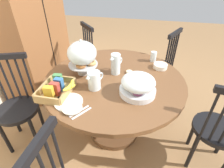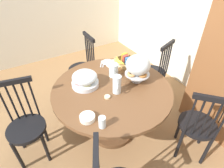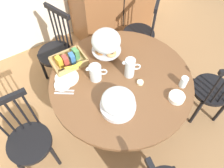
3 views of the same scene
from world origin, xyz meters
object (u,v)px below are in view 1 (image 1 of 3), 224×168
(wooden_armoire, at_px, (28,22))
(drinking_glass, at_px, (153,57))
(china_plate_large, at_px, (69,102))
(china_plate_small, at_px, (72,108))
(windsor_chair_by_cabinet, at_px, (81,63))
(cereal_basket, at_px, (57,88))
(windsor_chair_near_window, at_px, (159,67))
(windsor_chair_host_seat, at_px, (217,131))
(windsor_chair_facing_door, at_px, (18,108))
(cereal_bowl, at_px, (160,66))
(orange_juice_pitcher, at_px, (94,81))
(butter_dish, at_px, (129,72))
(milk_pitcher, at_px, (116,65))
(fruit_platter_covered, at_px, (138,85))
(pastry_stand_with_dome, at_px, (82,55))
(dining_table, at_px, (114,94))

(wooden_armoire, bearing_deg, drinking_glass, -100.64)
(china_plate_large, height_order, china_plate_small, china_plate_small)
(windsor_chair_by_cabinet, height_order, cereal_basket, windsor_chair_by_cabinet)
(windsor_chair_near_window, bearing_deg, windsor_chair_host_seat, -155.18)
(windsor_chair_facing_door, bearing_deg, china_plate_small, -104.86)
(cereal_basket, distance_m, cereal_bowl, 1.03)
(windsor_chair_by_cabinet, bearing_deg, china_plate_small, -161.07)
(china_plate_small, xyz_separation_m, cereal_bowl, (0.77, -0.64, 0.01))
(windsor_chair_near_window, distance_m, china_plate_small, 1.52)
(cereal_bowl, distance_m, drinking_glass, 0.16)
(windsor_chair_near_window, bearing_deg, orange_juice_pitcher, 150.22)
(windsor_chair_near_window, xyz_separation_m, butter_dish, (-0.72, 0.33, 0.30))
(windsor_chair_host_seat, bearing_deg, milk_pitcher, 72.92)
(cereal_bowl, bearing_deg, fruit_platter_covered, 158.03)
(milk_pitcher, bearing_deg, fruit_platter_covered, -139.48)
(china_plate_small, distance_m, cereal_bowl, 1.00)
(pastry_stand_with_dome, bearing_deg, milk_pitcher, -78.79)
(windsor_chair_near_window, bearing_deg, drinking_glass, 165.42)
(cereal_basket, height_order, china_plate_large, cereal_basket)
(wooden_armoire, distance_m, china_plate_large, 1.59)
(windsor_chair_host_seat, bearing_deg, butter_dish, 68.58)
(milk_pitcher, height_order, china_plate_small, milk_pitcher)
(wooden_armoire, height_order, drinking_glass, wooden_armoire)
(pastry_stand_with_dome, relative_size, orange_juice_pitcher, 1.93)
(windsor_chair_near_window, bearing_deg, pastry_stand_with_dome, 136.62)
(cereal_basket, relative_size, cereal_bowl, 2.26)
(dining_table, bearing_deg, orange_juice_pitcher, 144.71)
(cereal_basket, bearing_deg, fruit_platter_covered, -78.41)
(windsor_chair_near_window, relative_size, china_plate_large, 4.43)
(windsor_chair_host_seat, xyz_separation_m, milk_pitcher, (0.29, 0.95, 0.38))
(orange_juice_pitcher, bearing_deg, drinking_glass, -38.12)
(china_plate_small, bearing_deg, fruit_platter_covered, -56.76)
(windsor_chair_facing_door, xyz_separation_m, milk_pitcher, (0.39, -0.91, 0.38))
(orange_juice_pitcher, relative_size, drinking_glass, 1.62)
(pastry_stand_with_dome, relative_size, china_plate_large, 1.56)
(fruit_platter_covered, distance_m, cereal_bowl, 0.51)
(fruit_platter_covered, bearing_deg, windsor_chair_near_window, -12.21)
(dining_table, height_order, cereal_basket, cereal_basket)
(windsor_chair_near_window, xyz_separation_m, fruit_platter_covered, (-1.03, 0.22, 0.37))
(fruit_platter_covered, xyz_separation_m, cereal_basket, (-0.13, 0.65, -0.04))
(windsor_chair_facing_door, relative_size, pastry_stand_with_dome, 2.83)
(windsor_chair_by_cabinet, relative_size, orange_juice_pitcher, 5.46)
(fruit_platter_covered, relative_size, milk_pitcher, 1.48)
(dining_table, height_order, milk_pitcher, milk_pitcher)
(china_plate_small, bearing_deg, drinking_glass, -31.92)
(china_plate_large, distance_m, butter_dish, 0.67)
(cereal_basket, bearing_deg, dining_table, -52.15)
(fruit_platter_covered, xyz_separation_m, butter_dish, (0.31, 0.11, -0.07))
(china_plate_small, bearing_deg, orange_juice_pitcher, -15.95)
(milk_pitcher, bearing_deg, china_plate_large, 151.84)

